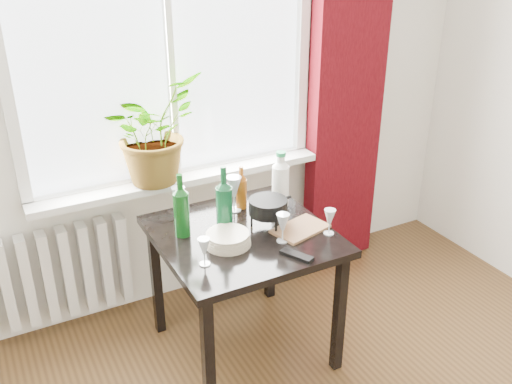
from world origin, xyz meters
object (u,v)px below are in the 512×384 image
wine_bottle_left (181,205)px  wine_bottle_right (224,199)px  cleaning_bottle (280,178)px  plate_stack (228,239)px  bottle_amber (241,187)px  wineglass_front_left (204,251)px  wineglass_back_center (234,193)px  table (243,248)px  radiator (57,274)px  wineglass_far_right (329,222)px  cutting_board (300,229)px  potted_plant (152,130)px  tv_remote (297,255)px  fondue_pot (268,213)px  wineglass_front_right (283,228)px  wineglass_back_left (179,201)px

wine_bottle_left → wine_bottle_right: 0.21m
cleaning_bottle → plate_stack: size_ratio=1.43×
bottle_amber → wineglass_front_left: bearing=-133.0°
wineglass_back_center → table: bearing=-105.6°
table → wineglass_front_left: 0.38m
radiator → cleaning_bottle: bearing=-21.1°
wineglass_far_right → cutting_board: size_ratio=0.50×
potted_plant → wine_bottle_left: (-0.03, -0.48, -0.23)m
bottle_amber → wineglass_front_left: 0.60m
potted_plant → plate_stack: bearing=-78.9°
wineglass_back_center → tv_remote: 0.58m
wine_bottle_left → bottle_amber: wine_bottle_left is taller
wine_bottle_right → radiator: bearing=143.8°
table → wine_bottle_right: bearing=139.5°
cleaning_bottle → fondue_pot: cleaning_bottle is taller
potted_plant → wineglass_front_right: 0.92m
wineglass_back_center → potted_plant: bearing=131.6°
wineglass_front_right → wineglass_back_center: (-0.07, 0.41, 0.03)m
wine_bottle_right → tv_remote: 0.46m
radiator → wine_bottle_left: size_ratio=2.38×
cleaning_bottle → wineglass_front_right: bearing=-118.2°
table → wine_bottle_right: 0.29m
table → plate_stack: size_ratio=3.72×
wine_bottle_left → bottle_amber: size_ratio=1.37×
wineglass_front_right → cleaning_bottle: bearing=61.8°
wine_bottle_left → cutting_board: (0.55, -0.24, -0.16)m
radiator → cutting_board: cutting_board is taller
bottle_amber → fondue_pot: size_ratio=1.08×
bottle_amber → wineglass_back_center: bearing=-168.1°
wineglass_far_right → plate_stack: bearing=163.8°
radiator → fondue_pot: (0.99, -0.63, 0.44)m
wine_bottle_left → wineglass_front_left: (-0.01, -0.31, -0.10)m
wine_bottle_left → bottle_amber: (0.39, 0.13, -0.05)m
bottle_amber → table: bearing=-115.1°
tv_remote → wineglass_back_left: bearing=90.4°
wineglass_back_left → wineglass_front_left: bearing=-98.0°
cleaning_bottle → wineglass_far_right: size_ratio=2.34×
radiator → wineglass_far_right: size_ratio=5.72×
wine_bottle_left → cleaning_bottle: size_ratio=1.03×
bottle_amber → plate_stack: (-0.24, -0.32, -0.09)m
wineglass_front_right → wineglass_front_left: bearing=-178.0°
fondue_pot → radiator: bearing=128.7°
wineglass_far_right → wine_bottle_right: bearing=148.4°
fondue_pot → cutting_board: bearing=-60.2°
wineglass_back_center → cutting_board: bearing=-60.4°
radiator → table: (0.85, -0.63, 0.27)m
wineglass_front_left → cleaning_bottle: bearing=30.8°
radiator → wineglass_far_right: bearing=-34.5°
bottle_amber → wineglass_back_left: 0.34m
wineglass_back_left → plate_stack: 0.41m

